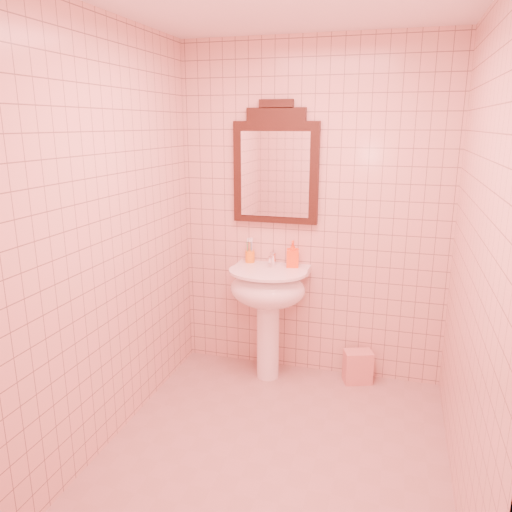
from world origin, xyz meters
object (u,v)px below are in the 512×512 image
(mirror, at_px, (276,167))
(towel, at_px, (358,367))
(pedestal_sink, at_px, (268,296))
(soap_dispenser, at_px, (293,254))
(toothbrush_cup, at_px, (250,256))

(mirror, relative_size, towel, 3.55)
(pedestal_sink, bearing_deg, soap_dispenser, 41.58)
(mirror, height_order, toothbrush_cup, mirror)
(pedestal_sink, bearing_deg, mirror, 90.00)
(pedestal_sink, relative_size, towel, 3.46)
(towel, bearing_deg, soap_dispenser, 177.25)
(toothbrush_cup, relative_size, soap_dispenser, 0.84)
(soap_dispenser, bearing_deg, toothbrush_cup, 163.28)
(toothbrush_cup, height_order, soap_dispenser, soap_dispenser)
(pedestal_sink, bearing_deg, toothbrush_cup, 138.71)
(soap_dispenser, bearing_deg, pedestal_sink, -150.20)
(toothbrush_cup, xyz_separation_m, towel, (0.86, -0.05, -0.79))
(mirror, distance_m, soap_dispenser, 0.65)
(pedestal_sink, xyz_separation_m, soap_dispenser, (0.15, 0.14, 0.30))
(pedestal_sink, bearing_deg, towel, 9.29)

